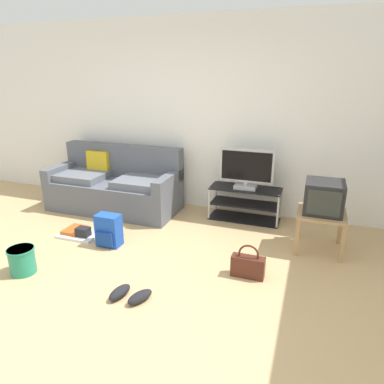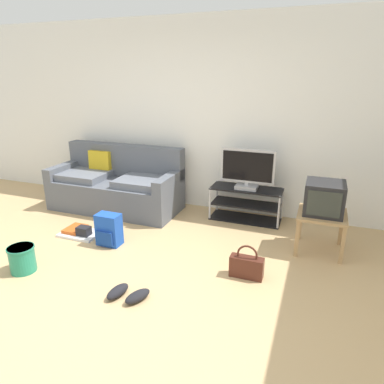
# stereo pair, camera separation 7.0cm
# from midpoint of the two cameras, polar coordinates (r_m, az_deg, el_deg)

# --- Properties ---
(ground_plane) EXTENTS (9.00, 9.80, 0.02)m
(ground_plane) POSITION_cam_midpoint_polar(r_m,az_deg,el_deg) (3.50, -12.75, -15.54)
(ground_plane) COLOR tan
(wall_back) EXTENTS (9.00, 0.10, 2.70)m
(wall_back) POSITION_cam_midpoint_polar(r_m,az_deg,el_deg) (5.14, 1.34, 12.22)
(wall_back) COLOR white
(wall_back) RESTS_ON ground_plane
(couch) EXTENTS (1.91, 0.84, 0.92)m
(couch) POSITION_cam_midpoint_polar(r_m,az_deg,el_deg) (5.34, -11.82, 1.00)
(couch) COLOR #565B66
(couch) RESTS_ON ground_plane
(tv_stand) EXTENTS (0.97, 0.38, 0.46)m
(tv_stand) POSITION_cam_midpoint_polar(r_m,az_deg,el_deg) (4.88, 9.23, -1.94)
(tv_stand) COLOR black
(tv_stand) RESTS_ON ground_plane
(flat_tv) EXTENTS (0.73, 0.22, 0.54)m
(flat_tv) POSITION_cam_midpoint_polar(r_m,az_deg,el_deg) (4.71, 9.48, 3.64)
(flat_tv) COLOR #B2B2B7
(flat_tv) RESTS_ON tv_stand
(side_table) EXTENTS (0.53, 0.53, 0.46)m
(side_table) POSITION_cam_midpoint_polar(r_m,az_deg,el_deg) (4.20, 20.91, -4.20)
(side_table) COLOR tan
(side_table) RESTS_ON ground_plane
(crt_tv) EXTENTS (0.42, 0.43, 0.36)m
(crt_tv) POSITION_cam_midpoint_polar(r_m,az_deg,el_deg) (4.13, 21.31, -0.90)
(crt_tv) COLOR #232326
(crt_tv) RESTS_ON side_table
(backpack) EXTENTS (0.28, 0.25, 0.38)m
(backpack) POSITION_cam_midpoint_polar(r_m,az_deg,el_deg) (4.25, -13.00, -6.06)
(backpack) COLOR blue
(backpack) RESTS_ON ground_plane
(handbag) EXTENTS (0.33, 0.12, 0.35)m
(handbag) POSITION_cam_midpoint_polar(r_m,az_deg,el_deg) (3.59, 9.50, -11.88)
(handbag) COLOR #4C2319
(handbag) RESTS_ON ground_plane
(cleaning_bucket) EXTENTS (0.27, 0.27, 0.27)m
(cleaning_bucket) POSITION_cam_midpoint_polar(r_m,az_deg,el_deg) (4.01, -25.60, -9.76)
(cleaning_bucket) COLOR #238466
(cleaning_bucket) RESTS_ON ground_plane
(sneakers_pair) EXTENTS (0.39, 0.29, 0.09)m
(sneakers_pair) POSITION_cam_midpoint_polar(r_m,az_deg,el_deg) (3.34, -9.90, -16.11)
(sneakers_pair) COLOR black
(sneakers_pair) RESTS_ON ground_plane
(floor_tray) EXTENTS (0.49, 0.34, 0.14)m
(floor_tray) POSITION_cam_midpoint_polar(r_m,az_deg,el_deg) (4.65, -17.48, -6.24)
(floor_tray) COLOR silver
(floor_tray) RESTS_ON ground_plane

